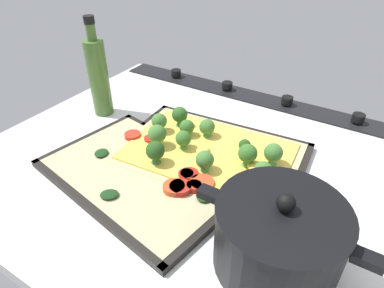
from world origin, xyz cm
name	(u,v)px	position (x,y,z in cm)	size (l,w,h in cm)	color
ground_plane	(194,165)	(0.00, 0.00, -1.50)	(83.19, 69.04, 3.00)	silver
stove_control_panel	(255,97)	(0.00, -31.02, 0.55)	(79.86, 7.00, 2.60)	black
baking_tray_front	(208,156)	(-2.10, -1.90, 0.37)	(37.89, 28.09, 1.30)	black
broccoli_pizza	(207,150)	(-1.91, -1.55, 2.12)	(35.32, 25.53, 5.98)	#D3B77F
baking_tray_back	(141,175)	(5.64, 9.48, 0.37)	(39.48, 29.83, 1.30)	black
veggie_pizza_back	(145,172)	(4.90, 9.23, 1.08)	(36.70, 27.05, 1.90)	tan
cooking_pot	(278,237)	(-21.50, 14.21, 5.10)	(24.02, 17.16, 12.48)	black
oil_bottle	(98,76)	(28.53, -4.82, 9.49)	(4.57, 4.57, 22.73)	#476B2D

